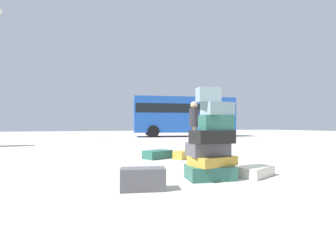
# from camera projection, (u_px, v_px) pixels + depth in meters

# --- Properties ---
(ground_plane) EXTENTS (80.00, 80.00, 0.00)m
(ground_plane) POSITION_uv_depth(u_px,v_px,m) (238.00, 180.00, 4.00)
(ground_plane) COLOR #ADA89E
(suitcase_tower) EXTENTS (0.85, 0.62, 1.47)m
(suitcase_tower) POSITION_uv_depth(u_px,v_px,m) (211.00, 145.00, 4.01)
(suitcase_tower) COLOR #26594C
(suitcase_tower) RESTS_ON ground
(suitcase_teal_upright_blue) EXTENTS (0.83, 0.65, 0.22)m
(suitcase_teal_upright_blue) POSITION_uv_depth(u_px,v_px,m) (157.00, 154.00, 6.61)
(suitcase_teal_upright_blue) COLOR #26594C
(suitcase_teal_upright_blue) RESTS_ON ground
(suitcase_tan_left_side) EXTENTS (0.65, 0.52, 0.21)m
(suitcase_tan_left_side) POSITION_uv_depth(u_px,v_px,m) (184.00, 155.00, 6.55)
(suitcase_tan_left_side) COLOR #B28C33
(suitcase_tan_left_side) RESTS_ON ground
(suitcase_cream_behind_tower) EXTENTS (0.80, 0.63, 0.18)m
(suitcase_cream_behind_tower) POSITION_uv_depth(u_px,v_px,m) (255.00, 171.00, 4.28)
(suitcase_cream_behind_tower) COLOR beige
(suitcase_cream_behind_tower) RESTS_ON ground
(suitcase_charcoal_foreground_far) EXTENTS (0.65, 0.43, 0.30)m
(suitcase_charcoal_foreground_far) POSITION_uv_depth(u_px,v_px,m) (143.00, 179.00, 3.35)
(suitcase_charcoal_foreground_far) COLOR #4C4C51
(suitcase_charcoal_foreground_far) RESTS_ON ground
(person_bearded_onlooker) EXTENTS (0.30, 0.33, 1.64)m
(person_bearded_onlooker) POSITION_uv_depth(u_px,v_px,m) (194.00, 122.00, 7.84)
(person_bearded_onlooker) COLOR brown
(person_bearded_onlooker) RESTS_ON ground
(parked_bus) EXTENTS (8.46, 4.24, 3.15)m
(parked_bus) POSITION_uv_depth(u_px,v_px,m) (183.00, 114.00, 20.38)
(parked_bus) COLOR #1E4CA5
(parked_bus) RESTS_ON ground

